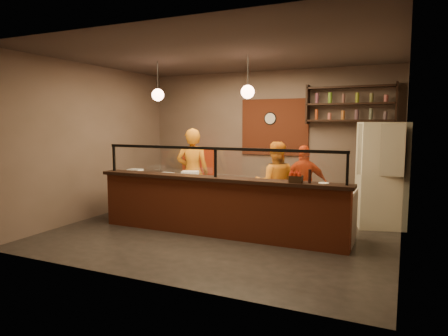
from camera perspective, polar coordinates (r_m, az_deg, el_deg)
The scene contains 29 objects.
floor at distance 7.46m, azimuth -0.20°, elevation -9.10°, with size 6.00×6.00×0.00m, color black.
ceiling at distance 7.28m, azimuth -0.21°, elevation 15.94°, with size 6.00×6.00×0.00m, color #3D332F.
wall_back at distance 9.52m, azimuth 6.10°, elevation 4.03°, with size 6.00×6.00×0.00m, color brown.
wall_left at distance 8.87m, azimuth -18.13°, elevation 3.56°, with size 5.00×5.00×0.00m, color brown.
wall_right at distance 6.54m, azimuth 24.46°, elevation 2.35°, with size 5.00×5.00×0.00m, color brown.
wall_front at distance 5.04m, azimuth -12.16°, elevation 1.72°, with size 6.00×6.00×0.00m, color brown.
brick_patch at distance 9.42m, azimuth 7.23°, elevation 5.81°, with size 1.60×0.04×1.30m, color maroon.
service_counter at distance 7.07m, azimuth -1.22°, elevation -5.79°, with size 4.60×0.25×1.00m, color maroon.
counter_ledge at distance 6.98m, azimuth -1.23°, elevation -1.54°, with size 4.70×0.37×0.06m, color black.
worktop_cabinet at distance 7.53m, azimuth 0.44°, elevation -5.61°, with size 4.60×0.75×0.85m, color gray.
worktop at distance 7.45m, azimuth 0.44°, elevation -2.23°, with size 4.60×0.75×0.05m, color white.
sneeze_guard at distance 6.94m, azimuth -1.23°, elevation 1.24°, with size 4.50×0.05×0.52m.
wall_shelving at distance 8.92m, azimuth 17.58°, elevation 8.74°, with size 1.84×0.28×0.85m.
wall_clock at distance 9.44m, azimuth 6.64°, elevation 7.04°, with size 0.30×0.30×0.04m, color black.
pendant_left at distance 8.11m, azimuth -9.43°, elevation 10.28°, with size 0.24×0.24×0.77m.
pendant_right at distance 7.23m, azimuth 3.40°, elevation 10.82°, with size 0.24×0.24×0.77m.
cook_left at distance 8.59m, azimuth -4.51°, elevation -0.63°, with size 0.69×0.45×1.89m, color orange.
cook_mid at distance 7.82m, azimuth 7.31°, elevation -2.26°, with size 0.80×0.62×1.64m, color orange.
cook_right at distance 8.11m, azimuth 11.38°, elevation -2.31°, with size 0.92×0.38×1.56m, color red.
fridge at distance 8.24m, azimuth 21.51°, elevation -0.91°, with size 0.84×0.78×2.02m, color beige.
red_cooler at distance 9.93m, azimuth -3.64°, elevation -1.12°, with size 0.59×0.54×1.38m, color red.
pizza_dough at distance 7.29m, azimuth 5.39°, elevation -2.20°, with size 0.55×0.55×0.01m, color beige.
prep_tub_a at distance 8.59m, azimuth -12.58°, elevation -0.59°, with size 0.27×0.22×0.14m, color silver.
prep_tub_b at distance 7.88m, azimuth -4.87°, elevation -1.01°, with size 0.31×0.25×0.16m, color white.
prep_tub_c at distance 7.89m, azimuth -8.30°, elevation -1.14°, with size 0.27×0.21×0.13m, color silver.
rolling_pin at distance 8.21m, azimuth -7.54°, elevation -1.09°, with size 0.06×0.06×0.34m, color yellow.
condiment_caddy at distance 6.43m, azimuth 10.24°, elevation -1.57°, with size 0.20×0.16×0.11m, color black.
pepper_mill at distance 6.41m, azimuth 12.14°, elevation -1.15°, with size 0.05×0.05×0.22m, color black.
small_plate at distance 6.43m, azimuth 14.05°, elevation -2.11°, with size 0.16×0.16×0.01m, color white.
Camera 1 is at (3.00, -6.53, 2.01)m, focal length 32.00 mm.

